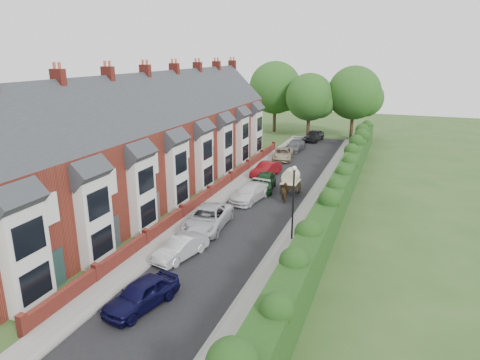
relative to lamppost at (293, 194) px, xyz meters
The scene contains 24 objects.
ground 6.20m from the lamppost, 130.36° to the right, with size 140.00×140.00×0.00m, color #2D4C1E.
road 8.66m from the lamppost, 119.12° to the left, with size 6.00×58.00×0.02m, color black.
pavement_hedge_side 7.71m from the lamppost, 88.36° to the left, with size 2.20×58.00×0.12m, color gray.
pavement_house_side 10.93m from the lamppost, 137.91° to the left, with size 1.70×58.00×0.12m, color gray.
kerb_hedge_side 7.76m from the lamppost, 96.92° to the left, with size 0.18×58.00×0.13m, color gray.
kerb_house_side 10.38m from the lamppost, 134.79° to the left, with size 0.18×58.00×0.13m, color gray.
hedge 7.47m from the lamppost, 74.05° to the left, with size 2.10×58.00×2.85m.
terrace_row 15.52m from the lamppost, 157.25° to the left, with size 9.05×40.50×11.50m.
garden_wall_row 10.98m from the lamppost, 145.56° to the left, with size 0.35×40.35×1.10m.
lamppost is the anchor object (origin of this frame).
tree_far_left 36.66m from the lamppost, 99.53° to the left, with size 7.14×6.80×9.29m.
tree_far_right 38.20m from the lamppost, 90.02° to the left, with size 7.98×7.60×10.31m.
tree_far_back 41.01m from the lamppost, 107.06° to the left, with size 8.40×8.00×10.82m.
car_navy 11.68m from the lamppost, 116.38° to the right, with size 1.69×4.19×1.43m, color black.
car_silver_a 7.97m from the lamppost, 140.24° to the right, with size 1.38×3.95×1.30m, color #B6B6BB.
car_silver_b 6.64m from the lamppost, behind, with size 2.53×5.49×1.53m, color silver.
car_white 8.85m from the lamppost, 128.68° to the left, with size 1.95×4.79×1.39m, color silver.
car_green 11.34m from the lamppost, 116.88° to the left, with size 1.81×4.51×1.54m, color black.
car_red 15.69m from the lamppost, 113.39° to the left, with size 1.49×4.28×1.41m, color maroon.
car_beige 22.66m from the lamppost, 106.45° to the left, with size 2.15×4.66×1.30m, color tan.
car_grey 27.51m from the lamppost, 102.91° to the left, with size 1.86×4.57×1.32m, color #57595F.
car_black 34.16m from the lamppost, 98.52° to the left, with size 1.88×4.66×1.59m, color black.
horse 8.37m from the lamppost, 107.82° to the left, with size 0.77×1.69×1.43m, color #412E17.
horse_cart 9.91m from the lamppost, 104.51° to the left, with size 1.47×3.25×2.35m.
Camera 1 is at (9.30, -21.82, 12.11)m, focal length 32.00 mm.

